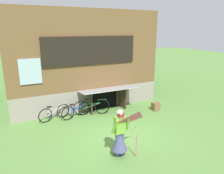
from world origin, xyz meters
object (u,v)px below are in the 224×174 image
(kite, at_px, (139,123))
(wooden_crate, at_px, (156,106))
(person, at_px, (120,137))
(bicycle_silver, at_px, (54,113))
(bicycle_green, at_px, (92,107))
(bicycle_blue, at_px, (76,110))

(kite, relative_size, wooden_crate, 3.83)
(person, xyz_separation_m, wooden_crate, (3.50, 2.70, -0.47))
(bicycle_silver, relative_size, wooden_crate, 3.54)
(person, height_order, kite, person)
(kite, bearing_deg, bicycle_green, 89.85)
(bicycle_green, xyz_separation_m, bicycle_blue, (-0.77, -0.01, -0.04))
(bicycle_blue, relative_size, wooden_crate, 3.61)
(kite, distance_m, wooden_crate, 4.60)
(kite, bearing_deg, wooden_crate, 45.71)
(bicycle_green, distance_m, bicycle_silver, 1.75)
(kite, height_order, wooden_crate, kite)
(wooden_crate, bearing_deg, bicycle_blue, 166.85)
(person, bearing_deg, bicycle_blue, 85.75)
(bicycle_blue, bearing_deg, wooden_crate, -28.99)
(bicycle_blue, xyz_separation_m, wooden_crate, (3.88, -0.91, -0.14))
(person, distance_m, bicycle_blue, 3.64)
(person, distance_m, wooden_crate, 4.44)
(person, xyz_separation_m, kite, (0.37, -0.51, 0.62))
(person, height_order, bicycle_green, person)
(bicycle_green, bearing_deg, bicycle_silver, -170.35)
(kite, xyz_separation_m, wooden_crate, (3.12, 3.20, -1.09))
(bicycle_blue, height_order, bicycle_silver, bicycle_blue)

